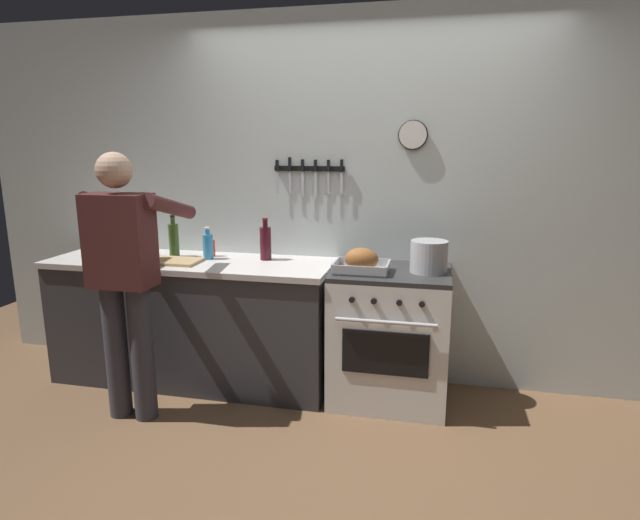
% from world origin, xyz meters
% --- Properties ---
extents(ground_plane, '(8.00, 8.00, 0.00)m').
position_xyz_m(ground_plane, '(0.00, 0.00, 0.00)').
color(ground_plane, brown).
extents(wall_back, '(6.00, 0.13, 2.60)m').
position_xyz_m(wall_back, '(0.00, 1.35, 1.30)').
color(wall_back, silver).
rests_on(wall_back, ground).
extents(counter_block, '(2.03, 0.65, 0.90)m').
position_xyz_m(counter_block, '(-1.20, 0.99, 0.45)').
color(counter_block, '#38383D').
rests_on(counter_block, ground).
extents(stove, '(0.76, 0.67, 0.90)m').
position_xyz_m(stove, '(0.22, 0.99, 0.45)').
color(stove, white).
rests_on(stove, ground).
extents(person_cook, '(0.51, 0.63, 1.66)m').
position_xyz_m(person_cook, '(-1.35, 0.41, 0.95)').
color(person_cook, '#383842').
rests_on(person_cook, ground).
extents(roasting_pan, '(0.35, 0.26, 0.16)m').
position_xyz_m(roasting_pan, '(0.03, 0.90, 0.97)').
color(roasting_pan, '#B7B7BC').
rests_on(roasting_pan, stove).
extents(stock_pot, '(0.24, 0.24, 0.20)m').
position_xyz_m(stock_pot, '(0.45, 0.99, 1.00)').
color(stock_pot, '#B7B7BC').
rests_on(stock_pot, stove).
extents(cutting_board, '(0.36, 0.24, 0.02)m').
position_xyz_m(cutting_board, '(-1.27, 0.89, 0.91)').
color(cutting_board, tan).
rests_on(cutting_board, counter_block).
extents(bottle_olive_oil, '(0.07, 0.07, 0.30)m').
position_xyz_m(bottle_olive_oil, '(-1.36, 1.07, 1.03)').
color(bottle_olive_oil, '#385623').
rests_on(bottle_olive_oil, counter_block).
extents(bottle_wine_red, '(0.08, 0.08, 0.30)m').
position_xyz_m(bottle_wine_red, '(-0.68, 1.12, 1.02)').
color(bottle_wine_red, '#47141E').
rests_on(bottle_wine_red, counter_block).
extents(bottle_dish_soap, '(0.07, 0.07, 0.23)m').
position_xyz_m(bottle_dish_soap, '(-1.09, 1.05, 1.00)').
color(bottle_dish_soap, '#338CCC').
rests_on(bottle_dish_soap, counter_block).
extents(bottle_hot_sauce, '(0.04, 0.04, 0.16)m').
position_xyz_m(bottle_hot_sauce, '(-1.10, 1.14, 0.96)').
color(bottle_hot_sauce, red).
rests_on(bottle_hot_sauce, counter_block).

